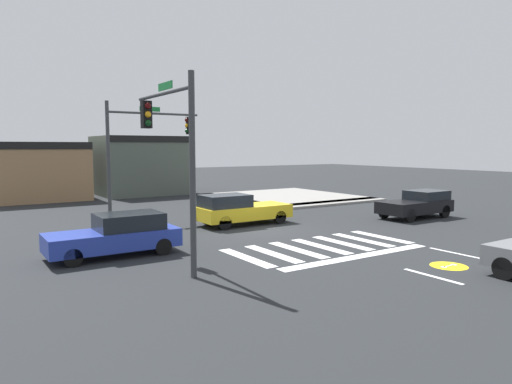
{
  "coord_description": "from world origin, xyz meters",
  "views": [
    {
      "loc": [
        -11.78,
        -17.86,
        3.83
      ],
      "look_at": [
        0.76,
        1.19,
        1.61
      ],
      "focal_mm": 32.59,
      "sensor_mm": 36.0,
      "label": 1
    }
  ],
  "objects_px": {
    "traffic_signal_southwest": "(170,139)",
    "car_blue": "(117,235)",
    "car_yellow": "(239,209)",
    "car_black": "(418,204)",
    "traffic_signal_northwest": "(144,140)"
  },
  "relations": [
    {
      "from": "car_blue",
      "to": "car_black",
      "type": "relative_size",
      "value": 1.05
    },
    {
      "from": "traffic_signal_southwest",
      "to": "car_blue",
      "type": "xyz_separation_m",
      "value": [
        -1.02,
        2.46,
        -3.35
      ]
    },
    {
      "from": "traffic_signal_northwest",
      "to": "traffic_signal_southwest",
      "type": "bearing_deg",
      "value": -105.35
    },
    {
      "from": "traffic_signal_northwest",
      "to": "traffic_signal_southwest",
      "type": "xyz_separation_m",
      "value": [
        -2.65,
        -9.65,
        -0.07
      ]
    },
    {
      "from": "car_yellow",
      "to": "car_black",
      "type": "distance_m",
      "value": 9.88
    },
    {
      "from": "traffic_signal_northwest",
      "to": "traffic_signal_southwest",
      "type": "relative_size",
      "value": 1.02
    },
    {
      "from": "car_yellow",
      "to": "traffic_signal_southwest",
      "type": "bearing_deg",
      "value": -136.46
    },
    {
      "from": "traffic_signal_northwest",
      "to": "car_blue",
      "type": "relative_size",
      "value": 1.36
    },
    {
      "from": "car_black",
      "to": "traffic_signal_northwest",
      "type": "bearing_deg",
      "value": -30.29
    },
    {
      "from": "traffic_signal_northwest",
      "to": "car_yellow",
      "type": "distance_m",
      "value": 6.19
    },
    {
      "from": "traffic_signal_southwest",
      "to": "car_yellow",
      "type": "distance_m",
      "value": 8.81
    },
    {
      "from": "traffic_signal_northwest",
      "to": "car_black",
      "type": "relative_size",
      "value": 1.43
    },
    {
      "from": "traffic_signal_northwest",
      "to": "car_yellow",
      "type": "xyz_separation_m",
      "value": [
        3.27,
        -4.03,
        -3.39
      ]
    },
    {
      "from": "car_blue",
      "to": "car_black",
      "type": "bearing_deg",
      "value": 179.47
    },
    {
      "from": "traffic_signal_southwest",
      "to": "car_blue",
      "type": "bearing_deg",
      "value": 22.55
    }
  ]
}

